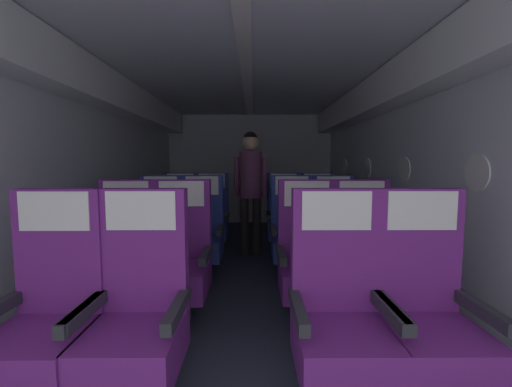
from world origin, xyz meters
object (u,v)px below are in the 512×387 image
seat_b_left_window (124,261)px  seat_c_left_window (159,234)px  seat_a_left_window (48,318)px  seat_d_left_aisle (211,220)px  seat_d_right_aisle (318,219)px  flight_attendant (251,180)px  seat_a_right_aisle (427,316)px  seat_c_right_aisle (334,234)px  seat_b_left_aisle (180,261)px  seat_d_right_window (284,219)px  seat_c_right_window (292,234)px  seat_a_left_aisle (138,316)px  seat_b_right_window (308,260)px  seat_c_left_aisle (201,234)px  seat_a_right_window (339,316)px  seat_b_right_aisle (364,260)px  seat_d_left_window (180,219)px

seat_b_left_window → seat_c_left_window: size_ratio=1.00×
seat_a_left_window → seat_d_left_aisle: 2.91m
seat_d_right_aisle → flight_attendant: (-0.91, -0.14, 0.54)m
seat_a_right_aisle → seat_d_left_aisle: bearing=116.6°
seat_c_left_window → seat_c_right_aisle: (1.87, -0.01, 0.00)m
seat_b_left_aisle → seat_d_right_aisle: bearing=53.0°
seat_a_left_window → seat_d_right_window: 3.22m
seat_d_right_window → flight_attendant: bearing=-160.8°
seat_b_left_window → seat_c_left_window: bearing=90.0°
seat_b_left_aisle → seat_c_left_window: bearing=114.2°
seat_b_left_window → seat_d_right_aisle: 2.68m
seat_c_right_aisle → seat_d_right_aisle: (0.00, 0.95, 0.00)m
seat_d_right_window → seat_d_left_aisle: bearing=-178.9°
seat_c_right_window → seat_d_left_aisle: same height
seat_a_left_aisle → seat_b_right_window: bearing=43.7°
seat_d_left_aisle → seat_d_right_window: size_ratio=1.00×
seat_c_left_aisle → seat_b_right_window: bearing=-44.6°
seat_a_left_window → seat_c_left_window: 1.93m
seat_d_right_window → seat_b_left_aisle: bearing=-117.0°
seat_a_right_aisle → seat_b_left_aisle: same height
seat_a_left_window → seat_c_left_aisle: size_ratio=1.00×
seat_c_right_window → seat_a_right_window: bearing=-89.7°
seat_b_left_aisle → seat_b_right_window: size_ratio=1.00×
seat_d_right_aisle → flight_attendant: 1.07m
seat_a_left_aisle → seat_d_left_aisle: bearing=90.0°
seat_b_left_window → seat_b_left_aisle: size_ratio=1.00×
seat_b_left_aisle → seat_b_right_window: 1.00m
seat_d_left_aisle → seat_b_right_aisle: bearing=-53.1°
seat_c_right_aisle → seat_d_right_aisle: bearing=89.7°
seat_b_right_aisle → seat_d_left_window: 2.68m
seat_c_right_window → seat_d_left_window: size_ratio=1.00×
seat_c_left_aisle → seat_c_right_window: (0.97, -0.01, 0.00)m
seat_b_left_aisle → seat_b_right_window: bearing=0.2°
seat_b_left_aisle → seat_d_right_window: size_ratio=1.00×
seat_a_right_aisle → seat_c_left_aisle: bearing=126.4°
seat_a_left_window → seat_a_left_aisle: 0.43m
seat_c_left_window → seat_b_right_window: bearing=-34.0°
seat_a_right_window → seat_a_right_aisle: bearing=0.0°
seat_a_right_window → seat_a_left_aisle: bearing=179.6°
seat_d_left_window → seat_c_left_aisle: bearing=-65.0°
seat_b_left_window → seat_b_right_window: bearing=0.6°
seat_a_left_aisle → seat_c_right_window: (0.99, 1.91, 0.00)m
seat_b_left_aisle → flight_attendant: flight_attendant is taller
seat_c_right_window → seat_d_right_aisle: (0.45, 0.95, 0.00)m
seat_b_right_aisle → seat_d_right_aisle: 1.91m
seat_a_right_window → seat_b_right_aisle: same height
seat_c_left_aisle → seat_c_right_window: same height
seat_b_right_aisle → seat_c_right_window: 1.07m
seat_a_left_aisle → seat_b_left_aisle: 0.95m
seat_a_left_window → seat_b_left_aisle: bearing=65.7°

